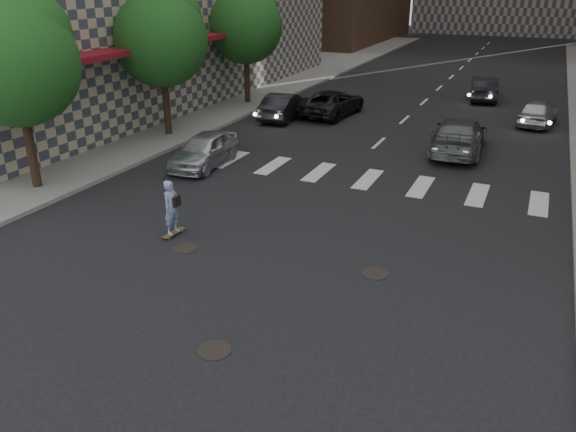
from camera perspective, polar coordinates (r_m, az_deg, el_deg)
name	(u,v)px	position (r m, az deg, el deg)	size (l,w,h in m)	color
ground	(225,283)	(14.29, -6.39, -6.76)	(160.00, 160.00, 0.00)	black
sidewalk_left	(187,93)	(37.73, -10.24, 12.16)	(13.00, 80.00, 0.15)	gray
tree_a	(18,57)	(21.16, -25.74, 14.38)	(4.20, 4.20, 6.60)	#382619
tree_b	(163,35)	(27.03, -12.57, 17.52)	(4.20, 4.20, 6.60)	#382619
tree_c	(247,22)	(33.79, -4.16, 19.03)	(4.20, 4.20, 6.60)	#382619
manhole_a	(215,350)	(11.97, -7.47, -13.36)	(0.70, 0.70, 0.02)	black
manhole_b	(185,248)	(16.15, -10.39, -3.24)	(0.70, 0.70, 0.02)	black
manhole_c	(375,273)	(14.77, 8.82, -5.78)	(0.70, 0.70, 0.02)	black
skateboarder	(172,207)	(16.67, -11.73, 0.87)	(0.46, 0.88, 1.72)	brown
silver_sedan	(205,150)	(22.91, -8.46, 6.68)	(1.58, 3.94, 1.34)	silver
traffic_car_a	(284,106)	(30.50, -0.42, 11.12)	(1.46, 4.19, 1.38)	black
traffic_car_b	(459,135)	(25.54, 16.97, 7.83)	(2.10, 5.18, 1.50)	#55585C
traffic_car_c	(332,103)	(31.42, 4.50, 11.39)	(2.26, 4.90, 1.36)	black
traffic_car_d	(538,112)	(31.91, 24.05, 9.64)	(1.59, 3.95, 1.34)	#A9ABB0
traffic_car_e	(484,88)	(37.38, 19.31, 12.14)	(1.49, 4.29, 1.41)	black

